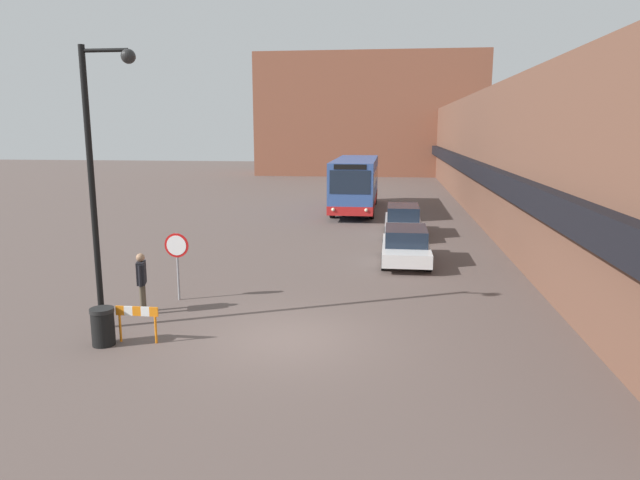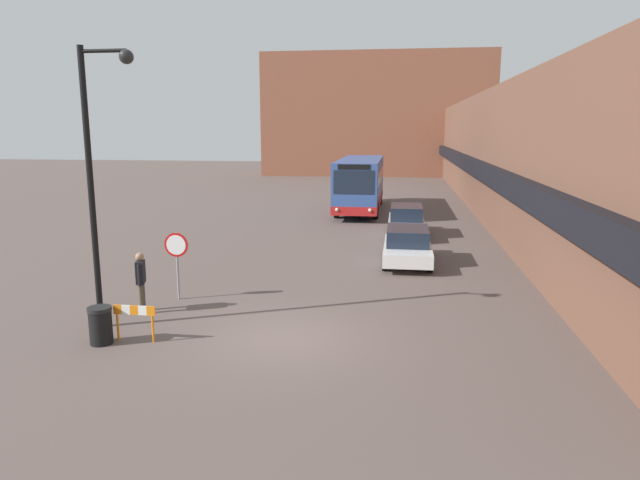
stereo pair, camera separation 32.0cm
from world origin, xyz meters
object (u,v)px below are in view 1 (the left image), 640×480
at_px(parked_car_front, 406,245).
at_px(trash_bin, 103,326).
at_px(parked_car_back, 403,220).
at_px(street_lamp, 99,162).
at_px(pedestrian, 142,277).
at_px(city_bus, 356,183).
at_px(construction_barricade, 137,317).
at_px(stop_sign, 177,252).

height_order(parked_car_front, trash_bin, parked_car_front).
height_order(parked_car_back, trash_bin, parked_car_back).
bearing_deg(street_lamp, parked_car_back, 61.58).
bearing_deg(parked_car_front, trash_bin, -127.61).
bearing_deg(parked_car_front, pedestrian, -136.19).
distance_m(city_bus, pedestrian, 22.60).
height_order(street_lamp, construction_barricade, street_lamp).
bearing_deg(city_bus, parked_car_back, -71.02).
height_order(city_bus, pedestrian, city_bus).
bearing_deg(stop_sign, trash_bin, -96.97).
distance_m(city_bus, stop_sign, 21.13).
bearing_deg(parked_car_back, stop_sign, -120.53).
bearing_deg(trash_bin, parked_car_front, 52.39).
height_order(parked_car_back, street_lamp, street_lamp).
relative_size(parked_car_front, trash_bin, 4.64).
height_order(pedestrian, trash_bin, pedestrian).
bearing_deg(pedestrian, city_bus, 151.62).
distance_m(parked_car_front, stop_sign, 9.44).
bearing_deg(city_bus, street_lamp, -102.39).
relative_size(parked_car_back, trash_bin, 4.88).
relative_size(stop_sign, trash_bin, 2.25).
bearing_deg(pedestrian, parked_car_back, 134.22).
xyz_separation_m(street_lamp, trash_bin, (0.40, -1.18, -3.98)).
distance_m(street_lamp, pedestrian, 3.66).
bearing_deg(city_bus, construction_barricade, -99.25).
bearing_deg(parked_car_back, city_bus, 108.98).
bearing_deg(parked_car_back, parked_car_front, -90.00).
bearing_deg(street_lamp, parked_car_front, 47.41).
relative_size(parked_car_front, pedestrian, 2.47).
xyz_separation_m(city_bus, street_lamp, (-5.14, -23.40, 2.64)).
relative_size(trash_bin, construction_barricade, 0.86).
xyz_separation_m(street_lamp, pedestrian, (0.31, 1.34, -3.39)).
bearing_deg(stop_sign, street_lamp, -107.88).
xyz_separation_m(city_bus, pedestrian, (-4.83, -22.06, -0.76)).
distance_m(parked_car_front, pedestrian, 10.75).
xyz_separation_m(stop_sign, street_lamp, (-0.87, -2.71, 2.92)).
xyz_separation_m(city_bus, trash_bin, (-4.74, -24.58, -1.35)).
height_order(stop_sign, pedestrian, stop_sign).
height_order(street_lamp, trash_bin, street_lamp).
height_order(city_bus, parked_car_back, city_bus).
bearing_deg(trash_bin, parked_car_back, 64.51).
bearing_deg(stop_sign, pedestrian, -112.21).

